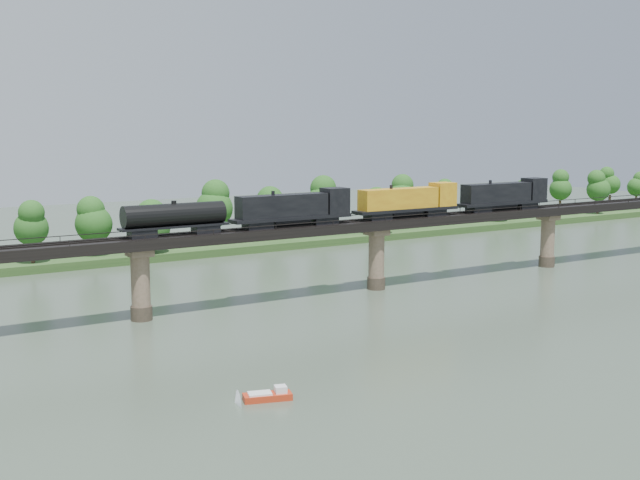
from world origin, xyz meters
TOP-DOWN VIEW (x-y plane):
  - ground at (0.00, 0.00)m, footprint 400.00×400.00m
  - far_bank at (0.00, 85.00)m, footprint 300.00×24.00m
  - bridge at (0.00, 30.00)m, footprint 236.00×30.00m
  - bridge_superstructure at (0.00, 30.00)m, footprint 220.00×4.90m
  - far_treeline at (-8.21, 80.52)m, footprint 289.06×17.54m
  - freight_train at (-1.17, 30.00)m, footprint 80.58×3.14m
  - motorboat at (-40.44, -8.00)m, footprint 5.06×3.03m

SIDE VIEW (x-z plane):
  - ground at x=0.00m, z-range 0.00..0.00m
  - motorboat at x=-40.44m, z-range -0.21..1.13m
  - far_bank at x=0.00m, z-range 0.00..1.60m
  - bridge at x=0.00m, z-range -0.29..11.21m
  - far_treeline at x=-8.21m, z-range 2.03..15.63m
  - bridge_superstructure at x=0.00m, z-range 11.42..12.17m
  - freight_train at x=-1.17m, z-range 11.38..16.92m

